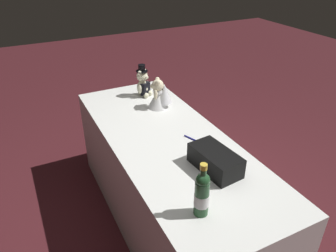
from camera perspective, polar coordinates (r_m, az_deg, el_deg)
The scene contains 7 objects.
ground_plane at distance 2.74m, azimuth 0.00°, elevation -16.10°, with size 12.00×12.00×0.00m, color #47191E.
reception_table at distance 2.48m, azimuth 0.00°, elevation -9.84°, with size 2.04×0.78×0.77m, color white.
teddy_bear_groom at distance 2.85m, azimuth -4.41°, elevation 7.51°, with size 0.14×0.14×0.28m.
teddy_bear_bride at distance 2.64m, azimuth -1.45°, elevation 5.49°, with size 0.19×0.22×0.25m.
champagne_bottle at distance 1.61m, azimuth 5.99°, elevation -11.75°, with size 0.07×0.07×0.30m.
signing_pen at distance 2.25m, azimuth 4.09°, elevation -2.20°, with size 0.13×0.06×0.01m.
gift_case_black at distance 1.95m, azimuth 8.30°, elevation -6.00°, with size 0.35×0.21×0.13m.
Camera 1 is at (-1.71, 0.85, 1.96)m, focal length 34.59 mm.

